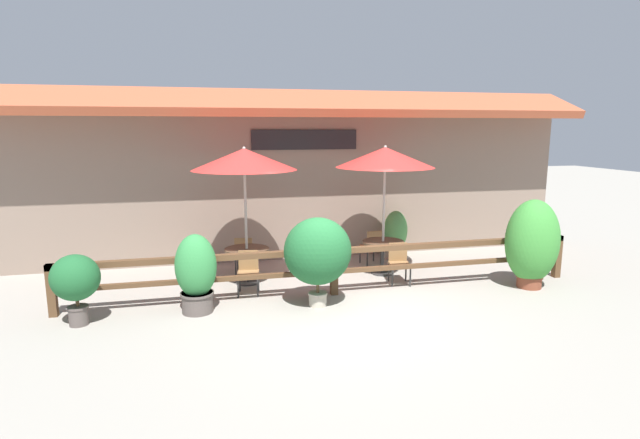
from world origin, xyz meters
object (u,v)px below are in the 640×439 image
chair_near_streetside (248,270)px  chair_middle_streetside (399,261)px  potted_plant_entrance_palm (395,236)px  chair_near_wallside (244,253)px  potted_plant_corner_fern (196,273)px  dining_table_middle (383,248)px  potted_plant_small_flowering (532,243)px  dining_table_near (247,255)px  chair_middle_wallside (372,245)px  patio_umbrella_near (244,159)px  potted_plant_broad_leaf (75,280)px  patio_umbrella_middle (385,157)px  potted_plant_tall_tropical (318,252)px

chair_near_streetside → chair_middle_streetside: same height
chair_middle_streetside → potted_plant_entrance_palm: 2.24m
chair_near_wallside → potted_plant_corner_fern: 2.50m
chair_near_streetside → chair_near_wallside: bearing=96.8°
dining_table_middle → potted_plant_small_flowering: (2.63, -1.66, 0.35)m
dining_table_middle → potted_plant_small_flowering: size_ratio=0.51×
dining_table_near → chair_middle_wallside: 3.18m
dining_table_middle → chair_near_streetside: bearing=-167.3°
patio_umbrella_near → potted_plant_broad_leaf: 3.91m
chair_near_wallside → potted_plant_small_flowering: 6.20m
chair_near_streetside → chair_middle_wallside: (3.12, 1.47, 0.00)m
potted_plant_small_flowering → patio_umbrella_middle: bearing=147.7°
patio_umbrella_near → potted_plant_broad_leaf: bearing=-150.4°
patio_umbrella_near → chair_middle_wallside: patio_umbrella_near is taller
chair_near_streetside → potted_plant_broad_leaf: potted_plant_broad_leaf is taller
potted_plant_small_flowering → chair_middle_streetside: bearing=160.7°
dining_table_near → potted_plant_entrance_palm: size_ratio=0.79×
patio_umbrella_middle → dining_table_middle: 2.04m
chair_near_streetside → patio_umbrella_middle: size_ratio=0.30×
chair_near_wallside → chair_middle_streetside: (3.15, -1.49, 0.00)m
chair_near_streetside → chair_middle_wallside: size_ratio=1.00×
dining_table_near → potted_plant_corner_fern: 1.86m
chair_middle_streetside → potted_plant_corner_fern: size_ratio=0.60×
potted_plant_broad_leaf → potted_plant_corner_fern: bearing=4.4°
chair_near_streetside → patio_umbrella_middle: (3.11, 0.70, 2.16)m
potted_plant_tall_tropical → potted_plant_small_flowering: potted_plant_small_flowering is taller
patio_umbrella_near → potted_plant_tall_tropical: size_ratio=1.74×
potted_plant_broad_leaf → dining_table_near: bearing=29.6°
chair_middle_wallside → potted_plant_entrance_palm: (0.83, 0.57, 0.08)m
chair_near_streetside → potted_plant_corner_fern: (-1.00, -0.83, 0.26)m
chair_middle_streetside → chair_middle_wallside: bearing=101.7°
potted_plant_small_flowering → potted_plant_corner_fern: potted_plant_small_flowering is taller
potted_plant_corner_fern → chair_middle_wallside: bearing=29.2°
patio_umbrella_near → potted_plant_entrance_palm: 4.63m
potted_plant_corner_fern → potted_plant_entrance_palm: potted_plant_corner_fern is taller
chair_middle_streetside → chair_middle_wallside: size_ratio=1.00×
patio_umbrella_near → potted_plant_entrance_palm: (3.91, 1.33, -2.08)m
dining_table_near → chair_middle_streetside: bearing=-13.8°
patio_umbrella_near → dining_table_near: (0.00, 0.00, -2.04)m
patio_umbrella_middle → potted_plant_tall_tropical: size_ratio=1.74×
patio_umbrella_middle → chair_middle_wallside: (0.01, 0.77, -2.16)m
dining_table_near → potted_plant_broad_leaf: bearing=-150.4°
dining_table_near → potted_plant_corner_fern: (-1.04, -1.54, 0.13)m
patio_umbrella_middle → chair_middle_wallside: 2.29m
chair_middle_wallside → potted_plant_small_flowering: potted_plant_small_flowering is taller
potted_plant_tall_tropical → patio_umbrella_middle: bearing=41.6°
patio_umbrella_near → patio_umbrella_middle: same height
patio_umbrella_near → chair_middle_streetside: bearing=-13.8°
patio_umbrella_near → potted_plant_broad_leaf: size_ratio=2.38×
potted_plant_tall_tropical → potted_plant_corner_fern: size_ratio=1.16×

